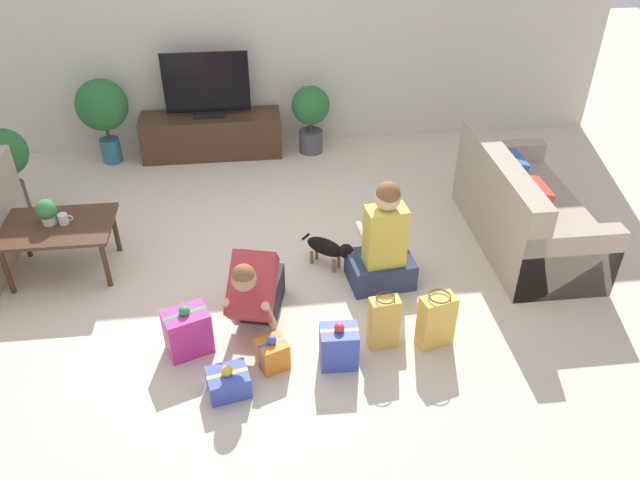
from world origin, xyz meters
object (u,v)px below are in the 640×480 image
Objects in this scene: gift_box_c at (339,346)px; gift_bag_a at (384,322)px; potted_plant_back_right at (311,112)px; dog at (330,248)px; person_kneeling at (256,289)px; coffee_table at (58,230)px; gift_bag_b at (436,320)px; gift_box_a at (272,353)px; mug at (64,219)px; gift_box_b at (228,382)px; sofa_right at (523,213)px; tv at (207,88)px; person_sitting at (383,247)px; gift_box_d at (188,331)px; tabletop_plant at (46,211)px; potted_plant_back_left at (102,108)px; tv_console at (212,135)px; potted_plant_corner_left at (5,158)px.

gift_box_c is 0.38m from gift_bag_a.
potted_plant_back_right reaches higher than dog.
person_kneeling is 1.80× the size of gift_bag_a.
gift_bag_b is at bearing -22.96° from coffee_table.
gift_box_a is 2.15m from mug.
gift_bag_a reaches higher than gift_box_b.
gift_box_a is at bearing 119.34° from sofa_right.
mug reaches higher than gift_bag_b.
tv reaches higher than potted_plant_back_right.
person_sitting reaches higher than gift_box_c.
gift_bag_a is (-1.50, -1.18, -0.10)m from sofa_right.
tv reaches higher than dog.
person_kneeling is 2.92× the size of gift_box_a.
tabletop_plant is (-1.16, 1.13, 0.41)m from gift_box_d.
potted_plant_back_left reaches higher than gift_bag_b.
tabletop_plant is at bearing -121.10° from tv_console.
mug is at bearing 89.40° from sofa_right.
gift_box_d is at bearing -71.75° from potted_plant_back_left.
tv reaches higher than gift_box_c.
coffee_table is 1.06× the size of potted_plant_corner_left.
gift_box_a is 0.87× the size of gift_box_b.
potted_plant_corner_left reaches higher than tabletop_plant.
tv reaches higher than gift_bag_b.
coffee_table is at bearing 124.44° from dog.
potted_plant_back_left is at bearing 121.77° from gift_box_c.
gift_bag_b is at bearing -4.11° from gift_box_d.
gift_box_c is at bearing -74.18° from tv.
potted_plant_back_right reaches higher than gift_box_b.
person_sitting reaches higher than mug.
tv_console is at bearing 111.88° from gift_bag_a.
potted_plant_back_right is 3.73m from gift_box_b.
sofa_right is 3.54m from tv_console.
coffee_table is 3.10m from potted_plant_back_right.
gift_box_a is 0.64m from gift_box_d.
gift_box_b is (-0.86, -1.33, -0.11)m from dog.
sofa_right is at bearing 33.11° from person_kneeling.
dog is at bearing 57.01° from gift_box_b.
gift_bag_a is (3.22, -2.30, -0.36)m from potted_plant_corner_left.
tv is at bearing 82.87° from tv_console.
gift_box_d is 3.45× the size of mug.
tabletop_plant reaches higher than mug.
mug is at bearing 156.27° from gift_bag_b.
tv_console is at bearing 88.38° from gift_box_d.
tv_console reaches higher than gift_box_b.
gift_box_c is at bearing -58.23° from potted_plant_back_left.
gift_box_d is (-0.51, -0.25, -0.15)m from person_kneeling.
gift_box_b is (1.39, -1.54, -0.32)m from coffee_table.
sofa_right is at bearing -36.90° from tv_console.
coffee_table is 2.84× the size of gift_box_b.
person_sitting is at bearing 108.86° from gift_bag_b.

